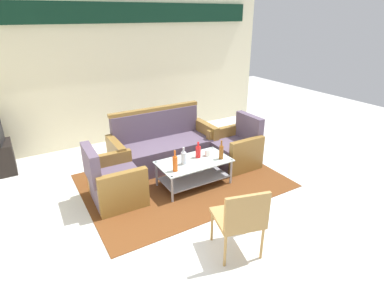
# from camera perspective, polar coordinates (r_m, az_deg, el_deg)

# --- Properties ---
(ground_plane) EXTENTS (14.00, 14.00, 0.00)m
(ground_plane) POSITION_cam_1_polar(r_m,az_deg,el_deg) (4.36, 2.39, -11.32)
(ground_plane) COLOR white
(wall_back) EXTENTS (6.52, 0.19, 2.80)m
(wall_back) POSITION_cam_1_polar(r_m,az_deg,el_deg) (6.45, -12.76, 13.70)
(wall_back) COLOR beige
(wall_back) RESTS_ON ground
(rug) EXTENTS (3.00, 2.18, 0.01)m
(rug) POSITION_cam_1_polar(r_m,az_deg,el_deg) (4.94, -1.73, -6.77)
(rug) COLOR brown
(rug) RESTS_ON ground
(couch) EXTENTS (1.80, 0.74, 0.96)m
(couch) POSITION_cam_1_polar(r_m,az_deg,el_deg) (5.36, -5.35, -0.66)
(couch) COLOR #5B4C60
(couch) RESTS_ON rug
(armchair_left) EXTENTS (0.72, 0.78, 0.85)m
(armchair_left) POSITION_cam_1_polar(r_m,az_deg,el_deg) (4.45, -14.19, -6.95)
(armchair_left) COLOR #5B4C60
(armchair_left) RESTS_ON rug
(armchair_right) EXTENTS (0.70, 0.76, 0.85)m
(armchair_right) POSITION_cam_1_polar(r_m,az_deg,el_deg) (5.40, 8.09, -0.94)
(armchair_right) COLOR #5B4C60
(armchair_right) RESTS_ON rug
(coffee_table) EXTENTS (1.10, 0.60, 0.40)m
(coffee_table) POSITION_cam_1_polar(r_m,az_deg,el_deg) (4.71, 0.37, -4.66)
(coffee_table) COLOR silver
(coffee_table) RESTS_ON rug
(bottle_orange) EXTENTS (0.07, 0.07, 0.31)m
(bottle_orange) POSITION_cam_1_polar(r_m,az_deg,el_deg) (4.31, -3.15, -3.59)
(bottle_orange) COLOR #D85919
(bottle_orange) RESTS_ON coffee_table
(bottle_red) EXTENTS (0.08, 0.08, 0.25)m
(bottle_red) POSITION_cam_1_polar(r_m,az_deg,el_deg) (4.72, 1.15, -1.42)
(bottle_red) COLOR red
(bottle_red) RESTS_ON coffee_table
(bottle_clear) EXTENTS (0.08, 0.08, 0.27)m
(bottle_clear) POSITION_cam_1_polar(r_m,az_deg,el_deg) (4.51, -1.54, -2.56)
(bottle_clear) COLOR silver
(bottle_clear) RESTS_ON coffee_table
(bottle_brown) EXTENTS (0.07, 0.07, 0.30)m
(bottle_brown) POSITION_cam_1_polar(r_m,az_deg,el_deg) (4.69, 5.42, -1.48)
(bottle_brown) COLOR brown
(bottle_brown) RESTS_ON coffee_table
(cup) EXTENTS (0.08, 0.08, 0.10)m
(cup) POSITION_cam_1_polar(r_m,az_deg,el_deg) (4.80, 2.85, -1.64)
(cup) COLOR silver
(cup) RESTS_ON coffee_table
(wicker_chair) EXTENTS (0.59, 0.59, 0.84)m
(wicker_chair) POSITION_cam_1_polar(r_m,az_deg,el_deg) (3.35, 9.05, -13.20)
(wicker_chair) COLOR #AD844C
(wicker_chair) RESTS_ON ground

